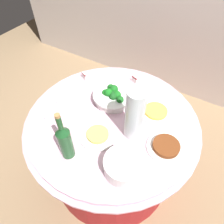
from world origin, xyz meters
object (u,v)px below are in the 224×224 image
(plate_stack, at_px, (123,165))
(label_placard_mid, at_px, (84,76))
(food_plate_fried_egg, at_px, (156,112))
(food_plate_stir_fry, at_px, (166,147))
(wine_bottle, at_px, (65,141))
(label_placard_rear, at_px, (142,90))
(broccoli_bowl, at_px, (113,96))
(label_placard_front, at_px, (134,79))
(food_plate_noodles, at_px, (98,135))
(serving_tongs, at_px, (51,109))
(decorative_fruit_vase, at_px, (134,117))

(plate_stack, bearing_deg, label_placard_mid, 140.96)
(food_plate_fried_egg, distance_m, food_plate_stir_fry, 0.27)
(wine_bottle, xyz_separation_m, label_placard_rear, (0.13, 0.67, -0.10))
(broccoli_bowl, xyz_separation_m, plate_stack, (0.31, -0.42, 0.00))
(plate_stack, bearing_deg, label_placard_front, 112.28)
(wine_bottle, height_order, food_plate_noodles, wine_bottle)
(food_plate_stir_fry, bearing_deg, food_plate_fried_egg, 124.93)
(serving_tongs, height_order, label_placard_rear, label_placard_rear)
(food_plate_fried_egg, bearing_deg, wine_bottle, -119.03)
(food_plate_noodles, bearing_deg, food_plate_stir_fry, 18.93)
(serving_tongs, height_order, label_placard_front, label_placard_front)
(wine_bottle, bearing_deg, label_placard_mid, 118.78)
(food_plate_stir_fry, height_order, label_placard_front, label_placard_front)
(serving_tongs, bearing_deg, decorative_fruit_vase, 10.81)
(food_plate_fried_egg, bearing_deg, food_plate_stir_fry, -55.07)
(broccoli_bowl, distance_m, food_plate_stir_fry, 0.49)
(broccoli_bowl, distance_m, food_plate_noodles, 0.32)
(broccoli_bowl, xyz_separation_m, label_placard_rear, (0.14, 0.17, -0.01))
(serving_tongs, distance_m, food_plate_noodles, 0.40)
(food_plate_stir_fry, relative_size, label_placard_mid, 4.00)
(decorative_fruit_vase, xyz_separation_m, food_plate_fried_egg, (0.06, 0.23, -0.14))
(label_placard_rear, bearing_deg, food_plate_fried_egg, -37.97)
(broccoli_bowl, relative_size, label_placard_mid, 5.09)
(food_plate_noodles, relative_size, label_placard_rear, 4.00)
(broccoli_bowl, xyz_separation_m, label_placard_front, (0.04, 0.26, -0.01))
(decorative_fruit_vase, relative_size, food_plate_fried_egg, 1.55)
(serving_tongs, xyz_separation_m, food_plate_fried_egg, (0.62, 0.33, 0.01))
(wine_bottle, distance_m, decorative_fruit_vase, 0.40)
(plate_stack, relative_size, label_placard_front, 3.82)
(serving_tongs, distance_m, label_placard_front, 0.65)
(food_plate_noodles, bearing_deg, label_placard_mid, 134.61)
(label_placard_front, xyz_separation_m, label_placard_rear, (0.10, -0.08, 0.00))
(label_placard_mid, bearing_deg, label_placard_front, 24.98)
(decorative_fruit_vase, height_order, label_placard_front, decorative_fruit_vase)
(broccoli_bowl, bearing_deg, plate_stack, -53.38)
(decorative_fruit_vase, xyz_separation_m, serving_tongs, (-0.57, -0.11, -0.15))
(food_plate_stir_fry, bearing_deg, wine_bottle, -145.39)
(food_plate_noodles, bearing_deg, broccoli_bowl, 104.06)
(food_plate_stir_fry, bearing_deg, plate_stack, -121.21)
(wine_bottle, relative_size, food_plate_noodles, 1.53)
(food_plate_noodles, bearing_deg, label_placard_front, 94.27)
(plate_stack, distance_m, label_placard_front, 0.73)
(food_plate_fried_egg, height_order, food_plate_noodles, same)
(food_plate_fried_egg, distance_m, label_placard_front, 0.34)
(broccoli_bowl, distance_m, plate_stack, 0.53)
(broccoli_bowl, bearing_deg, label_placard_rear, 51.35)
(food_plate_noodles, relative_size, label_placard_front, 4.00)
(food_plate_noodles, xyz_separation_m, label_placard_front, (-0.04, 0.57, 0.02))
(broccoli_bowl, relative_size, food_plate_fried_egg, 1.27)
(decorative_fruit_vase, distance_m, food_plate_stir_fry, 0.25)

